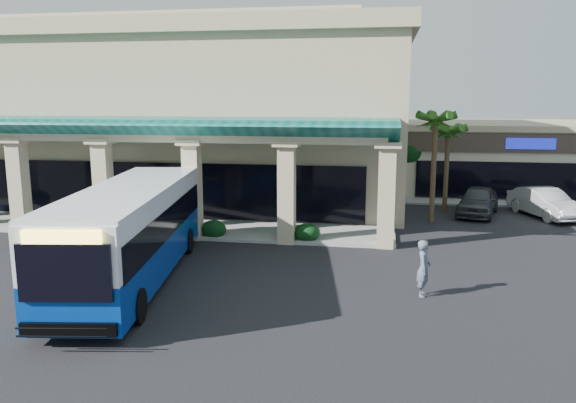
% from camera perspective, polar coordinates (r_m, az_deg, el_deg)
% --- Properties ---
extents(ground, '(110.00, 110.00, 0.00)m').
position_cam_1_polar(ground, '(21.61, -6.44, -7.49)').
color(ground, black).
extents(main_building, '(30.80, 14.80, 11.35)m').
position_cam_1_polar(main_building, '(38.31, -11.63, 8.81)').
color(main_building, tan).
rests_on(main_building, ground).
extents(arcade, '(30.00, 6.20, 5.70)m').
position_cam_1_polar(arcade, '(30.14, -17.72, 2.75)').
color(arcade, '#0F5C55').
rests_on(arcade, ground).
extents(strip_mall, '(22.50, 12.50, 4.90)m').
position_cam_1_polar(strip_mall, '(45.61, 25.15, 4.21)').
color(strip_mall, beige).
rests_on(strip_mall, ground).
extents(palm_0, '(2.40, 2.40, 6.60)m').
position_cam_1_polar(palm_0, '(31.04, 14.60, 3.96)').
color(palm_0, '#255516').
rests_on(palm_0, ground).
extents(palm_1, '(2.40, 2.40, 5.80)m').
position_cam_1_polar(palm_1, '(34.15, 15.82, 3.79)').
color(palm_1, '#255516').
rests_on(palm_1, ground).
extents(broadleaf_tree, '(2.60, 2.60, 4.81)m').
position_cam_1_polar(broadleaf_tree, '(39.01, 12.09, 4.00)').
color(broadleaf_tree, black).
rests_on(broadleaf_tree, ground).
extents(transit_bus, '(4.75, 12.79, 3.49)m').
position_cam_1_polar(transit_bus, '(21.34, -15.58, -3.18)').
color(transit_bus, '#063397').
rests_on(transit_bus, ground).
extents(pedestrian, '(0.56, 0.77, 1.94)m').
position_cam_1_polar(pedestrian, '(19.64, 13.63, -6.61)').
color(pedestrian, '#525B6C').
rests_on(pedestrian, ground).
extents(car_silver, '(3.22, 5.19, 1.65)m').
position_cam_1_polar(car_silver, '(34.00, 18.73, 0.06)').
color(car_silver, '#3A3D40').
rests_on(car_silver, ground).
extents(car_white, '(3.38, 5.27, 1.64)m').
position_cam_1_polar(car_white, '(34.80, 24.63, -0.12)').
color(car_white, silver).
rests_on(car_white, ground).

